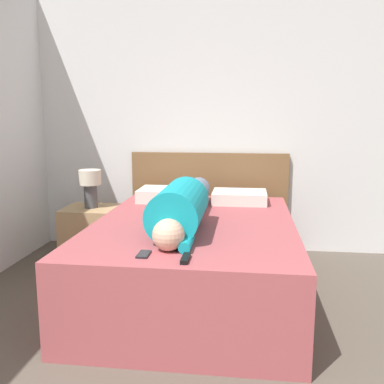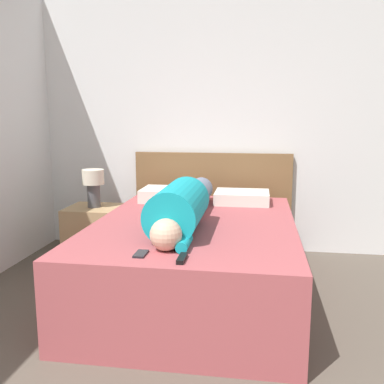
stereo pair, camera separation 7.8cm
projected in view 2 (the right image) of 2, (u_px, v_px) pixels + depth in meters
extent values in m
cube|color=white|center=(237.00, 123.00, 4.31)|extent=(5.23, 0.06, 2.60)
cube|color=#A84C51|center=(195.00, 258.00, 3.29)|extent=(1.48, 2.09, 0.59)
cube|color=brown|center=(212.00, 201.00, 4.41)|extent=(1.60, 0.04, 1.00)
cube|color=tan|center=(95.00, 235.00, 4.01)|extent=(0.49, 0.45, 0.54)
cylinder|color=#4C4C51|center=(94.00, 196.00, 3.95)|extent=(0.12, 0.12, 0.21)
cylinder|color=beige|center=(93.00, 177.00, 3.91)|extent=(0.20, 0.20, 0.14)
sphere|color=#DBB293|center=(166.00, 235.00, 2.51)|extent=(0.19, 0.19, 0.19)
cylinder|color=#149EAD|center=(179.00, 208.00, 2.89)|extent=(0.34, 0.70, 0.34)
cylinder|color=slate|center=(195.00, 197.00, 3.64)|extent=(0.21, 0.83, 0.21)
cylinder|color=#149EAD|center=(184.00, 243.00, 2.55)|extent=(0.07, 0.22, 0.07)
cube|color=silver|center=(170.00, 195.00, 4.00)|extent=(0.51, 0.40, 0.12)
cube|color=silver|center=(242.00, 197.00, 3.90)|extent=(0.49, 0.40, 0.10)
cube|color=black|center=(182.00, 258.00, 2.35)|extent=(0.04, 0.15, 0.02)
cube|color=black|center=(141.00, 254.00, 2.44)|extent=(0.06, 0.13, 0.01)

